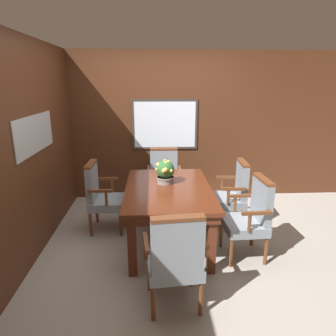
# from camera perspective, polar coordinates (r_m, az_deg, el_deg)

# --- Properties ---
(ground_plane) EXTENTS (14.00, 14.00, 0.00)m
(ground_plane) POSITION_cam_1_polar(r_m,az_deg,el_deg) (3.87, 0.11, -14.28)
(ground_plane) COLOR #A39E93
(wall_back) EXTENTS (7.20, 0.08, 2.45)m
(wall_back) POSITION_cam_1_polar(r_m,az_deg,el_deg) (5.08, -0.91, 7.83)
(wall_back) COLOR #4C2816
(wall_back) RESTS_ON ground_plane
(wall_left) EXTENTS (0.08, 7.20, 2.45)m
(wall_left) POSITION_cam_1_polar(r_m,az_deg,el_deg) (3.68, -24.89, 3.12)
(wall_left) COLOR #4C2816
(wall_left) RESTS_ON ground_plane
(dining_table) EXTENTS (1.03, 1.55, 0.73)m
(dining_table) POSITION_cam_1_polar(r_m,az_deg,el_deg) (3.66, 0.12, -5.13)
(dining_table) COLOR #562614
(dining_table) RESTS_ON ground_plane
(chair_right_near) EXTENTS (0.48, 0.54, 0.95)m
(chair_right_near) POSITION_cam_1_polar(r_m,az_deg,el_deg) (3.55, 15.49, -8.66)
(chair_right_near) COLOR brown
(chair_right_near) RESTS_ON ground_plane
(chair_right_far) EXTENTS (0.49, 0.55, 0.95)m
(chair_right_far) POSITION_cam_1_polar(r_m,az_deg,el_deg) (4.18, 12.24, -4.58)
(chair_right_far) COLOR brown
(chair_right_far) RESTS_ON ground_plane
(chair_left_far) EXTENTS (0.46, 0.53, 0.95)m
(chair_left_far) POSITION_cam_1_polar(r_m,az_deg,el_deg) (4.12, -12.57, -4.93)
(chair_left_far) COLOR brown
(chair_left_far) RESTS_ON ground_plane
(chair_head_near) EXTENTS (0.55, 0.49, 0.95)m
(chair_head_near) POSITION_cam_1_polar(r_m,az_deg,el_deg) (2.68, 1.39, -16.72)
(chair_head_near) COLOR brown
(chair_head_near) RESTS_ON ground_plane
(chair_head_far) EXTENTS (0.53, 0.46, 0.95)m
(chair_head_far) POSITION_cam_1_polar(r_m,az_deg,el_deg) (4.76, -0.76, -1.62)
(chair_head_far) COLOR brown
(chair_head_far) RESTS_ON ground_plane
(potted_plant) EXTENTS (0.24, 0.25, 0.30)m
(potted_plant) POSITION_cam_1_polar(r_m,az_deg,el_deg) (3.73, -0.55, -0.72)
(potted_plant) COLOR gray
(potted_plant) RESTS_ON dining_table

